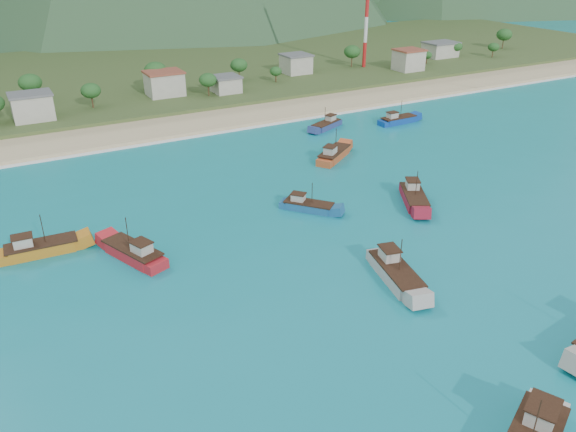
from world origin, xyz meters
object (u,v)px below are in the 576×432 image
boat_24 (398,121)px  boat_17 (334,155)px  boat_2 (414,198)px  boat_12 (326,126)px  boat_11 (40,249)px  boat_16 (308,207)px  boat_1 (395,273)px  boat_8 (134,254)px

boat_24 → boat_17: bearing=-65.6°
boat_2 → boat_17: 24.28m
boat_12 → boat_17: size_ratio=0.91×
boat_2 → boat_11: (-57.68, 11.85, -0.01)m
boat_11 → boat_16: (40.46, -5.76, -0.19)m
boat_11 → boat_16: 40.87m
boat_1 → boat_12: size_ratio=1.21×
boat_8 → boat_17: bearing=1.8°
boat_2 → boat_16: boat_2 is taller
boat_16 → boat_17: boat_17 is taller
boat_2 → boat_11: 58.88m
boat_8 → boat_16: 29.28m
boat_1 → boat_12: 65.92m
boat_1 → boat_8: size_ratio=1.04×
boat_8 → boat_24: boat_8 is taller
boat_24 → boat_12: bearing=-107.9°
boat_8 → boat_12: size_ratio=1.17×
boat_11 → boat_24: bearing=109.6°
boat_8 → boat_16: (29.21, 1.93, -0.21)m
boat_8 → boat_24: (73.07, 33.37, -0.10)m
boat_1 → boat_2: 24.99m
boat_1 → boat_8: (-28.59, 21.65, -0.05)m
boat_11 → boat_17: size_ratio=1.01×
boat_24 → boat_1: bearing=-40.7°
boat_16 → boat_24: boat_24 is taller
boat_1 → boat_2: boat_1 is taller
boat_11 → boat_17: (57.33, 12.42, 0.02)m
boat_16 → boat_24: (43.86, 31.44, 0.11)m
boat_24 → boat_2: bearing=-37.1°
boat_16 → boat_17: bearing=-173.4°
boat_8 → boat_11: (-11.25, 7.69, -0.02)m
boat_16 → boat_17: size_ratio=0.79×
boat_2 → boat_17: bearing=-59.9°
boat_16 → boat_8: bearing=-36.8°
boat_1 → boat_12: (27.26, 60.02, -0.21)m
boat_16 → boat_24: bearing=175.1°
boat_8 → boat_11: bearing=123.9°
boat_2 → boat_24: (26.64, 37.53, -0.09)m
boat_11 → boat_12: 73.77m
boat_2 → boat_8: (-46.43, 4.16, 0.01)m
boat_12 → boat_17: bearing=127.6°
boat_12 → boat_16: 45.13m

